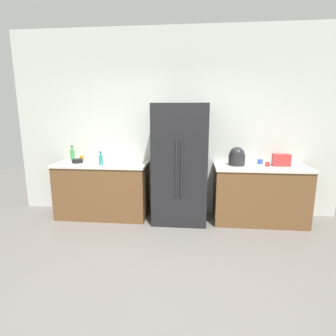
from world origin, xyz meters
TOP-DOWN VIEW (x-y plane):
  - ground_plane at (0.00, 0.00)m, footprint 10.97×10.97m
  - kitchen_back_panel at (0.00, 2.02)m, footprint 5.48×0.10m
  - counter_left at (-1.16, 1.65)m, footprint 1.51×0.66m
  - counter_right at (1.40, 1.65)m, footprint 1.44×0.66m
  - refrigerator at (0.14, 1.61)m, footprint 0.84×0.71m
  - toaster at (1.71, 1.70)m, footprint 0.25×0.16m
  - rice_cooker at (1.02, 1.68)m, footprint 0.26×0.26m
  - bottle_a at (-1.73, 1.82)m, footprint 0.07×0.07m
  - bottle_b at (-1.11, 1.47)m, footprint 0.07×0.07m
  - cup_a at (1.48, 1.62)m, footprint 0.07×0.07m
  - cup_b at (1.42, 1.83)m, footprint 0.08×0.08m
  - cup_c at (-0.55, 1.57)m, footprint 0.09×0.09m
  - cup_d at (-1.55, 1.79)m, footprint 0.08×0.08m
  - bowl_a at (-1.56, 1.63)m, footprint 0.18×0.18m

SIDE VIEW (x-z plane):
  - ground_plane at x=0.00m, z-range 0.00..0.00m
  - counter_left at x=-1.16m, z-range 0.00..0.91m
  - counter_right at x=1.40m, z-range 0.00..0.91m
  - refrigerator at x=0.14m, z-range 0.00..1.86m
  - bowl_a at x=-1.56m, z-range 0.91..0.98m
  - cup_a at x=1.48m, z-range 0.91..0.98m
  - cup_b at x=1.42m, z-range 0.91..0.99m
  - cup_c at x=-0.55m, z-range 0.91..1.00m
  - cup_d at x=-1.55m, z-range 0.91..1.01m
  - bottle_b at x=-1.11m, z-range 0.89..1.10m
  - toaster at x=1.71m, z-range 0.91..1.10m
  - bottle_a at x=-1.73m, z-range 0.89..1.15m
  - rice_cooker at x=1.02m, z-range 0.90..1.19m
  - kitchen_back_panel at x=0.00m, z-range 0.00..3.08m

